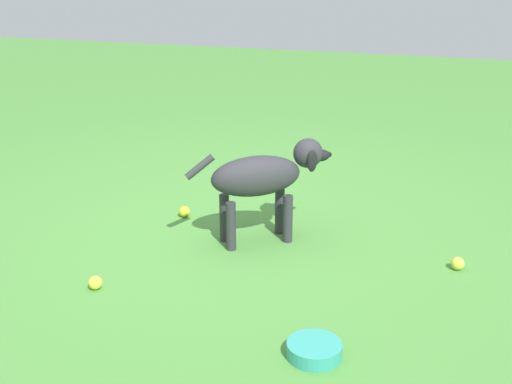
% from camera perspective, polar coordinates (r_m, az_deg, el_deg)
% --- Properties ---
extents(ground, '(14.00, 14.00, 0.00)m').
position_cam_1_polar(ground, '(3.74, -3.13, -3.81)').
color(ground, '#478438').
extents(dog, '(0.69, 0.53, 0.56)m').
position_cam_1_polar(dog, '(3.56, 0.73, 1.31)').
color(dog, '#2D2D33').
rests_on(dog, ground).
extents(tennis_ball_0, '(0.07, 0.07, 0.07)m').
position_cam_1_polar(tennis_ball_0, '(4.00, -6.13, -1.67)').
color(tennis_ball_0, '#C9D12D').
rests_on(tennis_ball_0, ground).
extents(tennis_ball_1, '(0.07, 0.07, 0.07)m').
position_cam_1_polar(tennis_ball_1, '(3.26, -13.58, -7.55)').
color(tennis_ball_1, '#D1D23A').
rests_on(tennis_ball_1, ground).
extents(tennis_ball_2, '(0.07, 0.07, 0.07)m').
position_cam_1_polar(tennis_ball_2, '(3.50, 16.87, -5.88)').
color(tennis_ball_2, '#C8D13C').
rests_on(tennis_ball_2, ground).
extents(tennis_ball_3, '(0.07, 0.07, 0.07)m').
position_cam_1_polar(tennis_ball_3, '(4.46, 1.85, 0.76)').
color(tennis_ball_3, '#CDD439').
rests_on(tennis_ball_3, ground).
extents(water_bowl, '(0.22, 0.22, 0.06)m').
position_cam_1_polar(water_bowl, '(2.70, 5.01, -13.30)').
color(water_bowl, teal).
rests_on(water_bowl, ground).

